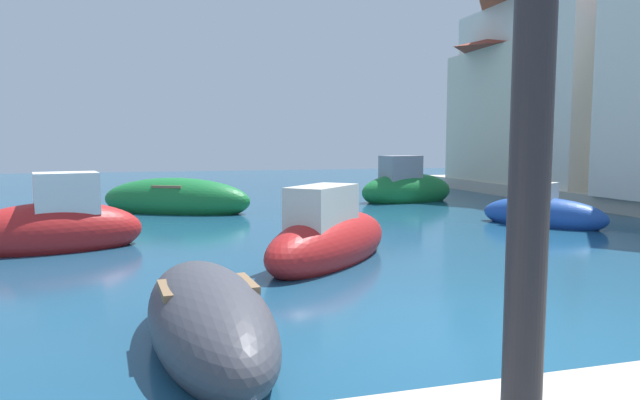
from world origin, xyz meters
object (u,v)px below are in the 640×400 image
at_px(moored_boat_6, 406,188).
at_px(waterfront_building_far, 539,103).
at_px(moored_boat_2, 329,239).
at_px(moored_boat_7, 55,227).
at_px(moored_boat_0, 176,200).
at_px(moored_boat_5, 542,213).
at_px(moored_boat_4, 208,320).
at_px(waterfront_building_annex, 562,82).

xyz_separation_m(moored_boat_6, waterfront_building_far, (7.72, 2.68, 3.50)).
relative_size(moored_boat_2, moored_boat_7, 1.02).
distance_m(moored_boat_0, moored_boat_5, 10.98).
relative_size(moored_boat_2, moored_boat_4, 1.05).
bearing_deg(waterfront_building_far, moored_boat_6, -160.84).
xyz_separation_m(moored_boat_2, moored_boat_5, (6.85, 2.92, -0.09)).
bearing_deg(waterfront_building_far, waterfront_building_annex, -90.00).
bearing_deg(moored_boat_5, waterfront_building_annex, 107.14).
height_order(moored_boat_4, waterfront_building_far, waterfront_building_far).
distance_m(moored_boat_4, waterfront_building_far, 23.22).
xyz_separation_m(waterfront_building_annex, waterfront_building_far, (0.00, 1.49, -0.82)).
bearing_deg(moored_boat_2, moored_boat_5, -23.67).
bearing_deg(waterfront_building_far, moored_boat_0, -166.96).
bearing_deg(moored_boat_4, moored_boat_6, 142.57).
bearing_deg(waterfront_building_far, moored_boat_2, -137.93).
bearing_deg(waterfront_building_annex, moored_boat_2, -141.59).
distance_m(moored_boat_4, moored_boat_5, 11.65).
height_order(moored_boat_0, moored_boat_4, moored_boat_0).
height_order(moored_boat_4, moored_boat_7, moored_boat_7).
height_order(moored_boat_0, waterfront_building_far, waterfront_building_far).
bearing_deg(waterfront_building_annex, waterfront_building_far, 90.00).
bearing_deg(moored_boat_4, moored_boat_2, 141.75).
xyz_separation_m(moored_boat_2, moored_boat_4, (-2.54, -3.96, -0.11)).
height_order(moored_boat_2, waterfront_building_annex, waterfront_building_annex).
bearing_deg(moored_boat_5, moored_boat_0, -152.95).
relative_size(moored_boat_4, waterfront_building_far, 0.54).
height_order(moored_boat_0, moored_boat_6, moored_boat_6).
bearing_deg(waterfront_building_far, moored_boat_4, -134.85).
relative_size(moored_boat_0, moored_boat_4, 1.39).
bearing_deg(moored_boat_7, moored_boat_6, -160.28).
height_order(moored_boat_5, waterfront_building_annex, waterfront_building_annex).
bearing_deg(moored_boat_5, waterfront_building_far, 111.98).
relative_size(moored_boat_0, moored_boat_2, 1.33).
relative_size(moored_boat_0, moored_boat_7, 1.36).
xyz_separation_m(moored_boat_0, moored_boat_7, (-2.57, -5.86, 0.06)).
bearing_deg(moored_boat_0, waterfront_building_far, -138.44).
relative_size(moored_boat_0, moored_boat_5, 1.52).
height_order(moored_boat_0, moored_boat_7, moored_boat_7).
distance_m(moored_boat_2, waterfront_building_annex, 17.93).
relative_size(moored_boat_2, moored_boat_6, 0.96).
bearing_deg(moored_boat_0, waterfront_building_annex, -143.54).
height_order(moored_boat_2, waterfront_building_far, waterfront_building_far).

